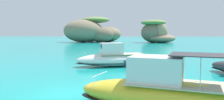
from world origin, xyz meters
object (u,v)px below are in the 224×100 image
Objects in this scene: islet_small at (156,34)px; motorboat_white at (115,58)px; motorboat_yellow at (164,93)px; islet_large at (94,32)px.

islet_small is 1.52× the size of motorboat_white.
islet_small is 59.09m from motorboat_white.
motorboat_yellow is (3.07, -13.58, 0.01)m from motorboat_white.
motorboat_yellow is at bearing -77.28° from motorboat_white.
motorboat_yellow is at bearing -96.73° from islet_small.
motorboat_yellow reaches higher than motorboat_white.
islet_large is 1.76× the size of islet_small.
motorboat_white is 13.93m from motorboat_yellow.
islet_large is at bearing 169.51° from islet_small.
islet_large reaches higher than motorboat_white.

